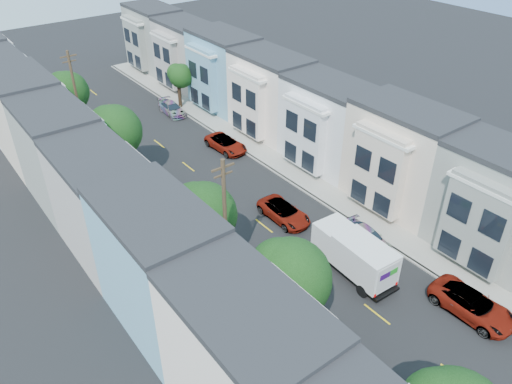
{
  "coord_description": "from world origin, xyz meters",
  "views": [
    {
      "loc": [
        -20.11,
        -19.47,
        24.46
      ],
      "look_at": [
        0.51,
        7.75,
        2.2
      ],
      "focal_mm": 35.0,
      "sensor_mm": 36.0,
      "label": 1
    }
  ],
  "objects_px": {
    "tree_e": "(67,92)",
    "parked_left_c": "(261,287)",
    "tree_b": "(289,280)",
    "lead_sedan": "(284,212)",
    "fedex_truck": "(354,254)",
    "parked_right_a": "(472,305)",
    "tree_d": "(114,132)",
    "tree_c": "(202,216)",
    "utility_pole_far": "(77,101)",
    "parked_left_d": "(166,199)",
    "utility_pole_near": "(225,227)",
    "parked_right_b": "(368,238)",
    "parked_right_c": "(226,144)",
    "tree_far_r": "(180,77)",
    "parked_right_d": "(172,109)"
  },
  "relations": [
    {
      "from": "tree_e",
      "to": "parked_left_c",
      "type": "relative_size",
      "value": 1.65
    },
    {
      "from": "tree_b",
      "to": "lead_sedan",
      "type": "xyz_separation_m",
      "value": [
        8.19,
        10.01,
        -4.61
      ]
    },
    {
      "from": "fedex_truck",
      "to": "lead_sedan",
      "type": "height_order",
      "value": "fedex_truck"
    },
    {
      "from": "parked_right_a",
      "to": "tree_d",
      "type": "bearing_deg",
      "value": 109.88
    },
    {
      "from": "tree_c",
      "to": "utility_pole_far",
      "type": "bearing_deg",
      "value": 90.0
    },
    {
      "from": "tree_d",
      "to": "utility_pole_far",
      "type": "height_order",
      "value": "utility_pole_far"
    },
    {
      "from": "parked_left_c",
      "to": "parked_left_d",
      "type": "xyz_separation_m",
      "value": [
        0.0,
        13.22,
        0.08
      ]
    },
    {
      "from": "tree_e",
      "to": "parked_right_a",
      "type": "xyz_separation_m",
      "value": [
        11.2,
        -40.62,
        -4.27
      ]
    },
    {
      "from": "lead_sedan",
      "to": "utility_pole_near",
      "type": "bearing_deg",
      "value": -155.51
    },
    {
      "from": "parked_left_d",
      "to": "fedex_truck",
      "type": "bearing_deg",
      "value": -62.5
    },
    {
      "from": "tree_c",
      "to": "lead_sedan",
      "type": "bearing_deg",
      "value": 6.26
    },
    {
      "from": "tree_c",
      "to": "fedex_truck",
      "type": "bearing_deg",
      "value": -41.37
    },
    {
      "from": "tree_d",
      "to": "utility_pole_far",
      "type": "xyz_separation_m",
      "value": [
        0.0,
        8.81,
        -0.02
      ]
    },
    {
      "from": "parked_right_b",
      "to": "parked_right_c",
      "type": "xyz_separation_m",
      "value": [
        0.0,
        19.34,
        0.05
      ]
    },
    {
      "from": "parked_left_d",
      "to": "parked_right_c",
      "type": "height_order",
      "value": "parked_left_d"
    },
    {
      "from": "tree_c",
      "to": "tree_d",
      "type": "height_order",
      "value": "tree_d"
    },
    {
      "from": "parked_right_a",
      "to": "tree_e",
      "type": "bearing_deg",
      "value": 104.05
    },
    {
      "from": "tree_d",
      "to": "parked_right_b",
      "type": "distance_m",
      "value": 23.26
    },
    {
      "from": "tree_far_r",
      "to": "lead_sedan",
      "type": "distance_m",
      "value": 25.88
    },
    {
      "from": "tree_e",
      "to": "parked_left_d",
      "type": "relative_size",
      "value": 1.36
    },
    {
      "from": "utility_pole_near",
      "to": "lead_sedan",
      "type": "distance_m",
      "value": 10.05
    },
    {
      "from": "parked_left_c",
      "to": "parked_left_d",
      "type": "relative_size",
      "value": 0.82
    },
    {
      "from": "tree_c",
      "to": "tree_d",
      "type": "relative_size",
      "value": 0.9
    },
    {
      "from": "parked_right_a",
      "to": "parked_right_b",
      "type": "relative_size",
      "value": 1.29
    },
    {
      "from": "tree_e",
      "to": "tree_far_r",
      "type": "xyz_separation_m",
      "value": [
        13.2,
        -0.06,
        -1.18
      ]
    },
    {
      "from": "lead_sedan",
      "to": "parked_right_d",
      "type": "xyz_separation_m",
      "value": [
        3.01,
        24.21,
        -0.02
      ]
    },
    {
      "from": "fedex_truck",
      "to": "parked_left_c",
      "type": "height_order",
      "value": "fedex_truck"
    },
    {
      "from": "tree_far_r",
      "to": "utility_pole_far",
      "type": "distance_m",
      "value": 13.58
    },
    {
      "from": "tree_b",
      "to": "lead_sedan",
      "type": "bearing_deg",
      "value": 50.71
    },
    {
      "from": "tree_b",
      "to": "tree_far_r",
      "type": "distance_m",
      "value": 37.62
    },
    {
      "from": "parked_left_c",
      "to": "parked_right_c",
      "type": "height_order",
      "value": "parked_right_c"
    },
    {
      "from": "utility_pole_far",
      "to": "parked_left_d",
      "type": "xyz_separation_m",
      "value": [
        1.4,
        -14.7,
        -4.41
      ]
    },
    {
      "from": "fedex_truck",
      "to": "lead_sedan",
      "type": "distance_m",
      "value": 7.99
    },
    {
      "from": "lead_sedan",
      "to": "parked_left_d",
      "type": "distance_m",
      "value": 10.15
    },
    {
      "from": "tree_c",
      "to": "tree_b",
      "type": "bearing_deg",
      "value": -90.0
    },
    {
      "from": "parked_right_d",
      "to": "parked_right_a",
      "type": "bearing_deg",
      "value": -86.73
    },
    {
      "from": "lead_sedan",
      "to": "parked_left_d",
      "type": "height_order",
      "value": "parked_left_d"
    },
    {
      "from": "tree_far_r",
      "to": "tree_e",
      "type": "bearing_deg",
      "value": 179.74
    },
    {
      "from": "parked_right_c",
      "to": "parked_right_b",
      "type": "bearing_deg",
      "value": -93.74
    },
    {
      "from": "utility_pole_far",
      "to": "tree_far_r",
      "type": "bearing_deg",
      "value": 12.58
    },
    {
      "from": "utility_pole_far",
      "to": "parked_right_d",
      "type": "bearing_deg",
      "value": 9.95
    },
    {
      "from": "tree_d",
      "to": "parked_right_a",
      "type": "distance_m",
      "value": 31.22
    },
    {
      "from": "parked_right_b",
      "to": "parked_right_c",
      "type": "height_order",
      "value": "parked_right_c"
    },
    {
      "from": "parked_left_c",
      "to": "fedex_truck",
      "type": "bearing_deg",
      "value": -19.14
    },
    {
      "from": "parked_right_a",
      "to": "tree_far_r",
      "type": "bearing_deg",
      "value": 85.82
    },
    {
      "from": "parked_right_d",
      "to": "tree_e",
      "type": "bearing_deg",
      "value": 177.97
    },
    {
      "from": "tree_far_r",
      "to": "fedex_truck",
      "type": "xyz_separation_m",
      "value": [
        -5.22,
        -33.11,
        -2.13
      ]
    },
    {
      "from": "tree_b",
      "to": "tree_far_r",
      "type": "xyz_separation_m",
      "value": [
        13.2,
        35.2,
        -1.45
      ]
    },
    {
      "from": "fedex_truck",
      "to": "tree_b",
      "type": "bearing_deg",
      "value": -162.42
    },
    {
      "from": "tree_b",
      "to": "tree_e",
      "type": "height_order",
      "value": "tree_b"
    }
  ]
}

